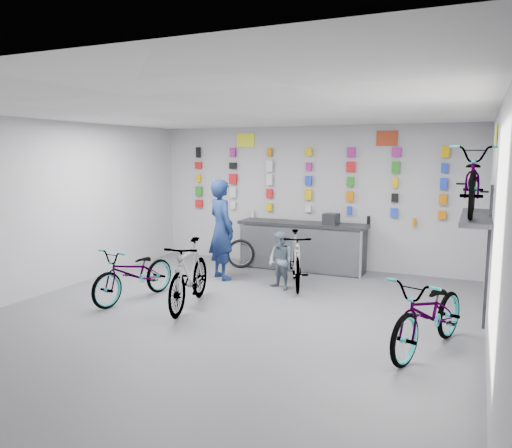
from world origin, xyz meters
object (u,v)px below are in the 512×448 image
at_px(counter, 302,247).
at_px(clerk, 221,229).
at_px(bike_service, 296,259).
at_px(bike_left, 135,273).
at_px(bike_right, 430,313).
at_px(bike_center, 189,274).
at_px(customer, 280,261).

bearing_deg(counter, clerk, -131.03).
bearing_deg(bike_service, counter, 81.36).
distance_m(bike_left, bike_right, 4.68).
distance_m(counter, bike_center, 3.30).
xyz_separation_m(bike_right, customer, (-2.71, 1.94, 0.03)).
distance_m(bike_center, customer, 1.84).
distance_m(clerk, customer, 1.42).
height_order(bike_center, clerk, clerk).
bearing_deg(customer, bike_left, -116.38).
bearing_deg(clerk, counter, -96.61).
height_order(bike_right, customer, customer).
relative_size(bike_right, customer, 1.79).
bearing_deg(bike_left, clerk, 80.70).
bearing_deg(counter, customer, -84.81).
distance_m(bike_left, bike_center, 1.04).
xyz_separation_m(bike_right, clerk, (-4.03, 2.20, 0.48)).
distance_m(bike_left, clerk, 2.04).
xyz_separation_m(counter, bike_left, (-1.81, -3.23, -0.03)).
bearing_deg(bike_right, customer, 163.33).
distance_m(bike_right, clerk, 4.62).
bearing_deg(counter, bike_center, -103.60).
height_order(bike_right, clerk, clerk).
height_order(counter, clerk, clerk).
bearing_deg(bike_right, counter, 147.77).
bearing_deg(bike_center, bike_service, 46.43).
bearing_deg(bike_right, bike_center, -166.52).
distance_m(counter, bike_left, 3.70).
distance_m(bike_service, clerk, 1.59).
bearing_deg(bike_center, customer, 47.37).
relative_size(bike_service, customer, 1.63).
xyz_separation_m(counter, customer, (0.15, -1.61, 0.03)).
relative_size(counter, clerk, 1.39).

